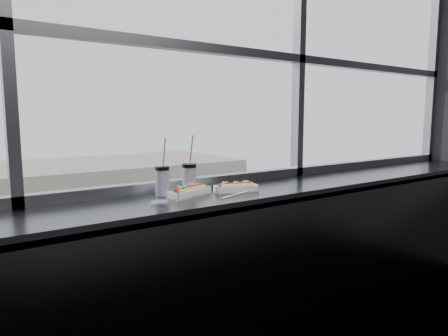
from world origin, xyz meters
TOP-DOWN VIEW (x-y plane):
  - wall_back_lower at (0.00, 1.50)m, footprint 6.00×0.00m
  - counter at (0.00, 1.23)m, footprint 6.00×0.55m
  - counter_fascia at (0.00, 0.97)m, footprint 6.00×0.04m
  - hotdog_tray_left at (-0.13, 1.24)m, footprint 0.30×0.18m
  - hotdog_tray_right at (0.18, 1.20)m, footprint 0.28×0.17m
  - soda_cup_left at (-0.24, 1.36)m, footprint 0.09×0.09m
  - soda_cup_right at (-0.07, 1.35)m, footprint 0.10×0.10m
  - loose_straw at (0.10, 1.10)m, footprint 0.24×0.09m
  - wrapper at (-0.37, 1.15)m, footprint 0.10×0.07m
  - car_far_c at (13.18, 25.50)m, footprint 3.50×7.05m
  - car_near_e at (13.73, 17.50)m, footprint 3.11×6.16m
  - car_far_b at (3.09, 25.50)m, footprint 3.03×6.12m
  - car_near_d at (8.42, 17.50)m, footprint 3.19×6.98m
  - pedestrian_c at (6.64, 29.75)m, footprint 0.95×0.71m
  - pedestrian_d at (10.51, 28.57)m, footprint 0.74×0.99m
  - tree_center at (2.40, 29.50)m, footprint 3.52×3.52m
  - tree_right at (11.59, 29.50)m, footprint 3.21×3.21m

SIDE VIEW (x-z plane):
  - car_far_b at x=3.09m, z-range -10.94..-8.97m
  - car_near_e at x=13.73m, z-range -10.94..-8.97m
  - pedestrian_c at x=6.64m, z-range -10.96..-8.83m
  - pedestrian_d at x=10.51m, z-range -10.96..-8.73m
  - car_far_c at x=13.18m, z-range -10.94..-8.68m
  - car_near_d at x=8.42m, z-range -10.94..-8.66m
  - tree_right at x=11.59m, z-range -10.11..-5.09m
  - tree_center at x=2.40m, z-range -10.02..-4.51m
  - wall_back_lower at x=0.00m, z-range -2.45..3.55m
  - counter_fascia at x=0.00m, z-range 0.03..1.07m
  - counter at x=0.00m, z-range 1.04..1.10m
  - loose_straw at x=0.10m, z-range 1.10..1.11m
  - wrapper at x=-0.37m, z-range 1.10..1.12m
  - hotdog_tray_right at x=0.18m, z-range 1.09..1.16m
  - hotdog_tray_left at x=-0.13m, z-range 1.09..1.16m
  - soda_cup_left at x=-0.24m, z-range 1.03..1.37m
  - soda_cup_right at x=-0.07m, z-range 1.03..1.38m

